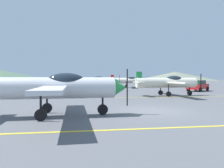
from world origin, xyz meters
name	(u,v)px	position (x,y,z in m)	size (l,w,h in m)	color
ground_plane	(152,111)	(0.00, 0.00, 0.00)	(400.00, 400.00, 0.00)	#54565B
apron_line_near	(188,127)	(0.00, -4.17, 0.01)	(80.00, 0.16, 0.01)	yellow
apron_line_far	(124,97)	(0.00, 8.47, 0.01)	(80.00, 0.16, 0.01)	yellow
airplane_near	(54,87)	(-5.56, -0.96, 1.48)	(7.62, 8.79, 2.64)	silver
airplane_mid	(169,82)	(5.30, 9.73, 1.48)	(7.59, 8.76, 2.64)	silver
airplane_far	(95,81)	(-2.20, 19.95, 1.48)	(7.71, 8.76, 2.64)	white
airplane_back	(129,80)	(5.35, 29.45, 1.48)	(7.71, 8.78, 2.64)	silver
car_sedan	(198,85)	(13.01, 16.81, 0.84)	(4.50, 4.06, 1.62)	red
hill_centerleft	(175,76)	(74.21, 152.73, 3.65)	(67.29, 67.29, 7.30)	slate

